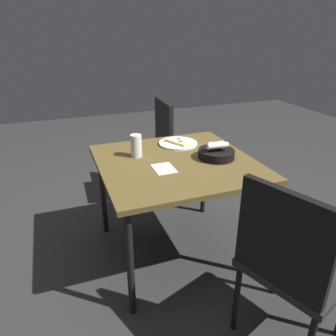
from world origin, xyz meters
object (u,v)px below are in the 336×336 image
at_px(dining_table, 176,170).
at_px(chair_near, 152,145).
at_px(bread_basket, 216,153).
at_px(beer_glass, 136,147).
at_px(chair_far, 291,260).
at_px(pizza_plate, 178,143).

xyz_separation_m(dining_table, chair_near, (0.87, -0.11, -0.14)).
height_order(bread_basket, beer_glass, beer_glass).
relative_size(chair_near, chair_far, 0.98).
height_order(chair_near, chair_far, chair_far).
distance_m(pizza_plate, beer_glass, 0.37).
bearing_deg(dining_table, chair_far, -165.25).
xyz_separation_m(bread_basket, beer_glass, (0.20, 0.47, 0.03)).
bearing_deg(dining_table, beer_glass, 53.75).
xyz_separation_m(bread_basket, chair_near, (0.91, 0.15, -0.24)).
xyz_separation_m(bread_basket, chair_far, (-0.80, 0.04, -0.22)).
relative_size(beer_glass, chair_far, 0.16).
relative_size(dining_table, bread_basket, 4.12).
relative_size(beer_glass, chair_near, 0.17).
distance_m(dining_table, chair_near, 0.89).
height_order(beer_glass, chair_near, chair_near).
distance_m(dining_table, pizza_plate, 0.32).
distance_m(beer_glass, chair_far, 1.12).
relative_size(dining_table, pizza_plate, 3.48).
relative_size(dining_table, chair_near, 1.08).
relative_size(bread_basket, chair_near, 0.26).
relative_size(pizza_plate, beer_glass, 1.87).
height_order(dining_table, chair_near, chair_near).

